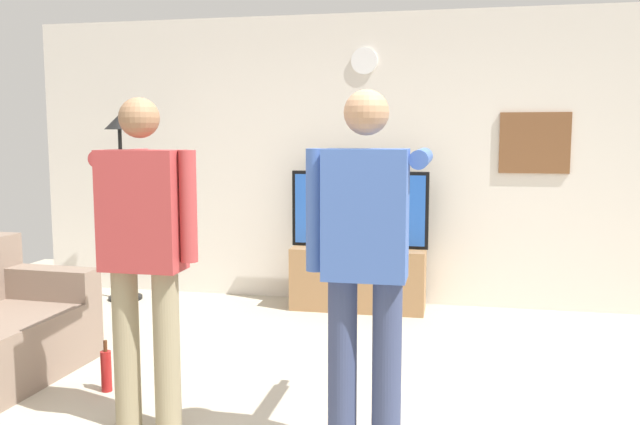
% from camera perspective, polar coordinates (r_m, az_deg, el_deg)
% --- Properties ---
extents(back_wall, '(6.40, 0.10, 2.70)m').
position_cam_1_polar(back_wall, '(6.26, 2.98, 4.58)').
color(back_wall, silver).
rests_on(back_wall, ground_plane).
extents(tv_stand, '(1.21, 0.43, 0.57)m').
position_cam_1_polar(tv_stand, '(6.04, 3.33, -5.73)').
color(tv_stand, '#997047').
rests_on(tv_stand, ground_plane).
extents(television, '(1.24, 0.07, 0.69)m').
position_cam_1_polar(television, '(5.98, 3.44, 0.27)').
color(television, black).
rests_on(television, tv_stand).
extents(wall_clock, '(0.24, 0.03, 0.24)m').
position_cam_1_polar(wall_clock, '(6.22, 3.86, 12.98)').
color(wall_clock, white).
extents(framed_picture, '(0.61, 0.04, 0.54)m').
position_cam_1_polar(framed_picture, '(6.17, 18.11, 5.75)').
color(framed_picture, brown).
extents(floor_lamp, '(0.32, 0.32, 1.78)m').
position_cam_1_polar(floor_lamp, '(6.53, -16.87, 3.70)').
color(floor_lamp, black).
rests_on(floor_lamp, ground_plane).
extents(person_standing_nearer_lamp, '(0.61, 0.78, 1.78)m').
position_cam_1_polar(person_standing_nearer_lamp, '(3.60, -14.98, -2.61)').
color(person_standing_nearer_lamp, gray).
rests_on(person_standing_nearer_lamp, ground_plane).
extents(person_standing_nearer_couch, '(0.57, 0.78, 1.79)m').
position_cam_1_polar(person_standing_nearer_couch, '(3.11, 3.99, -3.85)').
color(person_standing_nearer_couch, '#384266').
rests_on(person_standing_nearer_couch, ground_plane).
extents(beverage_bottle, '(0.07, 0.07, 0.32)m').
position_cam_1_polar(beverage_bottle, '(4.40, -18.04, -12.88)').
color(beverage_bottle, maroon).
rests_on(beverage_bottle, ground_plane).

